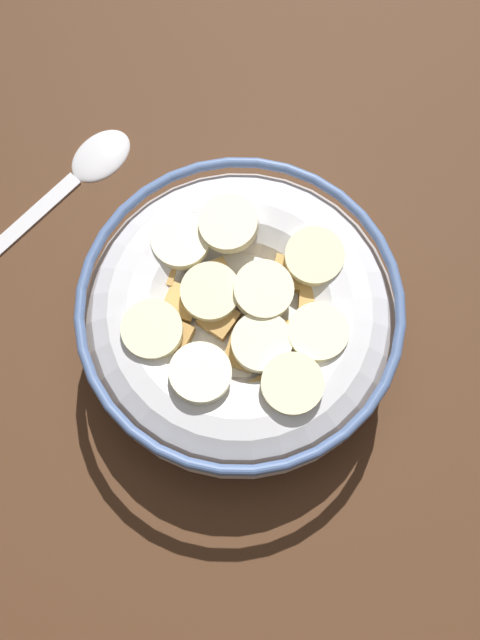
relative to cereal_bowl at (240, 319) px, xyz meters
The scene contains 3 objects.
ground_plane 4.26cm from the cereal_bowl, behind, with size 108.78×108.78×2.00cm, color #472B19.
cereal_bowl is the anchor object (origin of this frame).
spoon 15.50cm from the cereal_bowl, 16.22° to the right, with size 5.87×15.43×0.80cm.
Camera 1 is at (-5.83, 10.46, 45.50)cm, focal length 42.26 mm.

